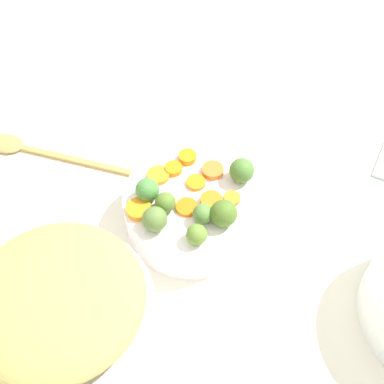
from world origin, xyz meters
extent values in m
cube|color=white|center=(0.00, 0.00, 0.01)|extent=(2.40, 2.40, 0.02)
cylinder|color=white|center=(0.03, -0.04, 0.06)|extent=(0.22, 0.22, 0.07)
cylinder|color=#BCBEC1|center=(-0.22, 0.09, 0.09)|extent=(0.23, 0.23, 0.15)
ellipsoid|color=tan|center=(-0.22, 0.09, 0.19)|extent=(0.21, 0.21, 0.05)
cylinder|color=orange|center=(0.06, 0.02, 0.10)|extent=(0.05, 0.05, 0.01)
cylinder|color=orange|center=(0.02, -0.07, 0.10)|extent=(0.05, 0.05, 0.01)
cylinder|color=orange|center=(0.03, -0.10, 0.10)|extent=(0.03, 0.03, 0.01)
cylinder|color=orange|center=(0.00, -0.03, 0.10)|extent=(0.04, 0.04, 0.01)
cylinder|color=orange|center=(0.05, -0.04, 0.10)|extent=(0.03, 0.03, 0.01)
cylinder|color=orange|center=(0.08, -0.07, 0.10)|extent=(0.05, 0.05, 0.01)
cylinder|color=orange|center=(0.10, -0.02, 0.10)|extent=(0.03, 0.03, 0.01)
cylinder|color=orange|center=(-0.02, 0.04, 0.10)|extent=(0.06, 0.06, 0.01)
cylinder|color=orange|center=(0.07, 0.00, 0.10)|extent=(0.04, 0.04, 0.01)
sphere|color=#4D7A33|center=(0.07, -0.11, 0.12)|extent=(0.04, 0.04, 0.04)
sphere|color=#597836|center=(-0.04, 0.01, 0.11)|extent=(0.04, 0.04, 0.04)
sphere|color=#4B6F24|center=(-0.02, -0.09, 0.12)|extent=(0.04, 0.04, 0.04)
sphere|color=olive|center=(-0.06, -0.06, 0.11)|extent=(0.03, 0.03, 0.03)
sphere|color=#568339|center=(-0.02, -0.06, 0.11)|extent=(0.03, 0.03, 0.03)
sphere|color=#49883D|center=(0.01, 0.03, 0.11)|extent=(0.04, 0.04, 0.04)
sphere|color=#54792B|center=(-0.01, 0.00, 0.11)|extent=(0.03, 0.03, 0.03)
cube|color=#AE8A49|center=(0.13, 0.20, 0.02)|extent=(0.05, 0.25, 0.01)
ellipsoid|color=#AE8A49|center=(0.15, 0.34, 0.03)|extent=(0.06, 0.08, 0.01)
camera|label=1|loc=(-0.44, -0.10, 0.72)|focal=45.63mm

